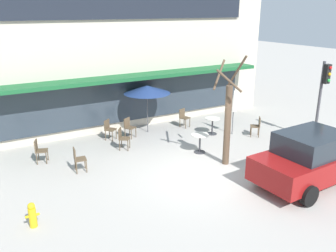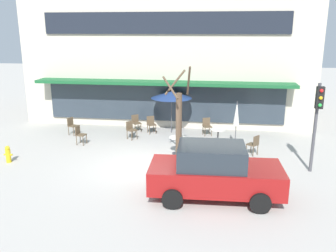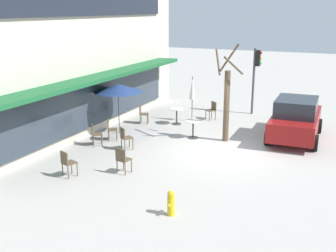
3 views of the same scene
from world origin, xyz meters
TOP-DOWN VIEW (x-y plane):
  - ground_plane at (0.00, 0.00)m, footprint 80.00×80.00m
  - building_facade at (0.00, 9.97)m, footprint 16.02×9.10m
  - cafe_table_near_wall at (1.23, 1.77)m, footprint 0.70×0.70m
  - cafe_table_streetside at (2.98, 3.28)m, footprint 0.70×0.70m
  - patio_umbrella_green_folded at (3.76, 2.81)m, footprint 0.28×0.28m
  - patio_umbrella_cream_folded at (0.55, 4.99)m, footprint 2.10×2.10m
  - cafe_chair_0 at (4.51, 2.05)m, footprint 0.56×0.56m
  - cafe_chair_1 at (2.40, 4.81)m, footprint 0.51×0.51m
  - cafe_chair_2 at (-4.47, 3.94)m, footprint 0.52×0.52m
  - cafe_chair_3 at (-0.49, 4.78)m, footprint 0.55×0.55m
  - cafe_chair_4 at (-3.46, 2.45)m, footprint 0.45×0.45m
  - cafe_chair_5 at (-1.34, 4.97)m, footprint 0.56×0.56m
  - cafe_chair_6 at (-1.29, 3.62)m, footprint 0.56×0.56m
  - parked_sedan at (2.87, -2.17)m, footprint 4.27×2.14m
  - street_tree at (1.43, 0.41)m, footprint 1.11×1.25m
  - traffic_light_pole at (6.51, 0.43)m, footprint 0.26×0.44m
  - fire_hydrant at (-5.48, -0.21)m, footprint 0.36×0.20m

SIDE VIEW (x-z plane):
  - ground_plane at x=0.00m, z-range 0.00..0.00m
  - fire_hydrant at x=-5.48m, z-range 0.00..0.71m
  - cafe_table_near_wall at x=1.23m, z-range 0.14..0.90m
  - cafe_table_streetside at x=2.98m, z-range 0.14..0.90m
  - cafe_chair_0 at x=4.51m, z-range 0.08..0.97m
  - cafe_chair_1 at x=2.40m, z-range 0.08..0.97m
  - cafe_chair_2 at x=-4.47m, z-range 0.08..0.97m
  - cafe_chair_3 at x=-0.49m, z-range 0.08..0.97m
  - cafe_chair_4 at x=-3.46m, z-range 0.08..0.97m
  - cafe_chair_5 at x=-1.34m, z-range 0.08..0.97m
  - cafe_chair_6 at x=-1.29m, z-range 0.08..0.97m
  - parked_sedan at x=2.87m, z-range 0.00..1.76m
  - patio_umbrella_green_folded at x=3.76m, z-range 0.53..2.73m
  - street_tree at x=1.43m, z-range -0.30..3.67m
  - patio_umbrella_cream_folded at x=0.55m, z-range 0.92..3.12m
  - traffic_light_pole at x=6.51m, z-range 0.60..4.00m
  - building_facade at x=0.00m, z-range 0.00..7.73m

